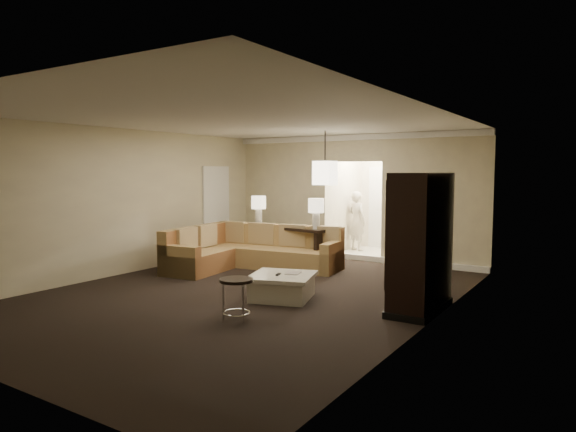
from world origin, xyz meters
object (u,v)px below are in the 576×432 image
Objects in this scene: coffee_table at (282,286)px; drink_table at (236,291)px; armoire at (420,245)px; person at (357,218)px; sectional_sofa at (248,251)px; console_table at (286,241)px.

coffee_table is 1.33m from drink_table.
armoire reaches higher than person.
armoire reaches higher than coffee_table.
person is at bearing 124.01° from armoire.
sectional_sofa is 0.93m from console_table.
coffee_table is 0.56× the size of console_table.
drink_table is 0.34× the size of person.
armoire reaches higher than drink_table.
sectional_sofa is at bearing 162.42° from armoire.
sectional_sofa is 1.54× the size of armoire.
drink_table is (-1.90, -1.78, -0.54)m from armoire.
coffee_table is at bearing -48.07° from sectional_sofa.
sectional_sofa reaches higher than console_table.
drink_table is at bearing -84.45° from coffee_table.
coffee_table is 0.61× the size of armoire.
coffee_table is 5.28m from person.
console_table is (0.38, 0.83, 0.13)m from sectional_sofa.
coffee_table is 2.13× the size of drink_table.
console_table is at bearing 121.66° from coffee_table.
sectional_sofa is 1.41× the size of console_table.
console_table is 2.62m from person.
sectional_sofa is at bearing -106.26° from console_table.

